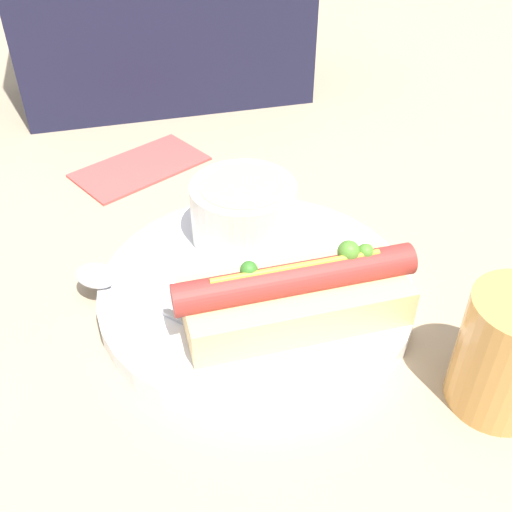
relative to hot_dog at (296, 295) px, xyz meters
The scene contains 7 objects.
ground_plane 0.07m from the hot_dog, 112.77° to the left, with size 4.00×4.00×0.00m, color tan.
dinner_plate 0.06m from the hot_dog, 112.77° to the left, with size 0.27×0.27×0.02m.
hot_dog is the anchor object (origin of this frame).
soup_bowl 0.12m from the hot_dog, 97.23° to the left, with size 0.10×0.10×0.06m.
spoon 0.16m from the hot_dog, 152.77° to the left, with size 0.13×0.14×0.01m.
drinking_glass 0.16m from the hot_dog, 39.46° to the right, with size 0.07×0.07×0.09m.
napkin 0.32m from the hot_dog, 107.49° to the left, with size 0.17×0.14×0.01m.
Camera 1 is at (-0.10, -0.37, 0.36)m, focal length 42.00 mm.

